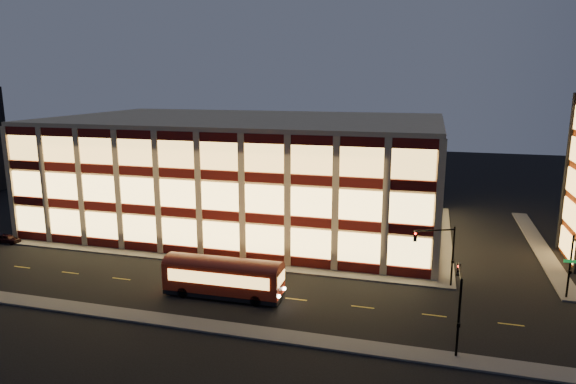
% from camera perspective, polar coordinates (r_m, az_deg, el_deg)
% --- Properties ---
extents(ground, '(200.00, 200.00, 0.00)m').
position_cam_1_polar(ground, '(55.57, -7.59, -8.15)').
color(ground, black).
rests_on(ground, ground).
extents(sidewalk_office_south, '(54.00, 2.00, 0.15)m').
position_cam_1_polar(sidewalk_office_south, '(57.59, -9.97, -7.41)').
color(sidewalk_office_south, '#514F4C').
rests_on(sidewalk_office_south, ground).
extents(sidewalk_office_east, '(2.00, 30.00, 0.15)m').
position_cam_1_polar(sidewalk_office_east, '(67.53, 16.82, -4.79)').
color(sidewalk_office_east, '#514F4C').
rests_on(sidewalk_office_east, ground).
extents(sidewalk_tower_west, '(2.00, 30.00, 0.15)m').
position_cam_1_polar(sidewalk_tower_west, '(68.75, 26.05, -5.24)').
color(sidewalk_tower_west, '#514F4C').
rests_on(sidewalk_tower_west, ground).
extents(sidewalk_near, '(100.00, 2.00, 0.15)m').
position_cam_1_polar(sidewalk_near, '(44.88, -14.31, -13.51)').
color(sidewalk_near, '#514F4C').
rests_on(sidewalk_near, ground).
extents(office_building, '(50.45, 30.45, 14.50)m').
position_cam_1_polar(office_building, '(69.93, -4.51, 2.33)').
color(office_building, tan).
rests_on(office_building, ground).
extents(traffic_signal_far, '(3.79, 1.87, 6.00)m').
position_cam_1_polar(traffic_signal_far, '(50.30, 16.46, -5.82)').
color(traffic_signal_far, black).
rests_on(traffic_signal_far, ground).
extents(traffic_signal_right, '(1.20, 4.37, 6.00)m').
position_cam_1_polar(traffic_signal_right, '(51.04, 29.31, -6.68)').
color(traffic_signal_right, black).
rests_on(traffic_signal_right, ground).
extents(traffic_signal_near, '(0.32, 4.45, 6.00)m').
position_cam_1_polar(traffic_signal_near, '(39.77, 18.46, -10.83)').
color(traffic_signal_near, black).
rests_on(traffic_signal_near, ground).
extents(trolley_bus, '(10.92, 2.97, 3.69)m').
position_cam_1_polar(trolley_bus, '(47.45, -7.21, -9.15)').
color(trolley_bus, maroon).
rests_on(trolley_bus, ground).
extents(parked_car_0, '(3.17, 1.28, 1.08)m').
position_cam_1_polar(parked_car_0, '(71.08, -28.70, -4.57)').
color(parked_car_0, black).
rests_on(parked_car_0, ground).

